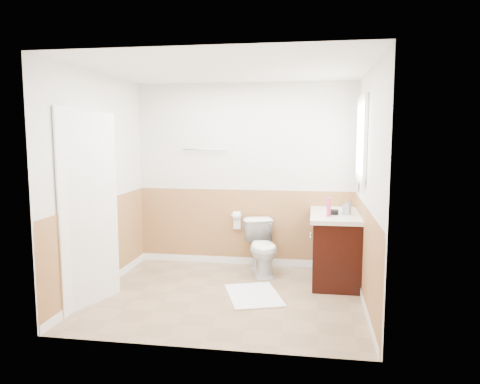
% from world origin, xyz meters
% --- Properties ---
extents(floor, '(3.00, 3.00, 0.00)m').
position_xyz_m(floor, '(0.00, 0.00, 0.00)').
color(floor, '#8C7051').
rests_on(floor, ground).
extents(ceiling, '(3.00, 3.00, 0.00)m').
position_xyz_m(ceiling, '(0.00, 0.00, 2.50)').
color(ceiling, white).
rests_on(ceiling, floor).
extents(wall_back, '(3.00, 0.00, 3.00)m').
position_xyz_m(wall_back, '(0.00, 1.30, 1.25)').
color(wall_back, silver).
rests_on(wall_back, floor).
extents(wall_front, '(3.00, 0.00, 3.00)m').
position_xyz_m(wall_front, '(0.00, -1.30, 1.25)').
color(wall_front, silver).
rests_on(wall_front, floor).
extents(wall_left, '(0.00, 3.00, 3.00)m').
position_xyz_m(wall_left, '(-1.50, 0.00, 1.25)').
color(wall_left, silver).
rests_on(wall_left, floor).
extents(wall_right, '(0.00, 3.00, 3.00)m').
position_xyz_m(wall_right, '(1.50, 0.00, 1.25)').
color(wall_right, silver).
rests_on(wall_right, floor).
extents(wainscot_back, '(3.00, 0.00, 3.00)m').
position_xyz_m(wainscot_back, '(0.00, 1.29, 0.50)').
color(wainscot_back, '#AE7945').
rests_on(wainscot_back, floor).
extents(wainscot_front, '(3.00, 0.00, 3.00)m').
position_xyz_m(wainscot_front, '(0.00, -1.29, 0.50)').
color(wainscot_front, '#AE7945').
rests_on(wainscot_front, floor).
extents(wainscot_left, '(0.00, 2.60, 2.60)m').
position_xyz_m(wainscot_left, '(-1.49, 0.00, 0.50)').
color(wainscot_left, '#AE7945').
rests_on(wainscot_left, floor).
extents(wainscot_right, '(0.00, 2.60, 2.60)m').
position_xyz_m(wainscot_right, '(1.49, 0.00, 0.50)').
color(wainscot_right, '#AE7945').
rests_on(wainscot_right, floor).
extents(toilet, '(0.59, 0.77, 0.69)m').
position_xyz_m(toilet, '(0.29, 0.89, 0.35)').
color(toilet, white).
rests_on(toilet, floor).
extents(bath_mat, '(0.78, 0.94, 0.02)m').
position_xyz_m(bath_mat, '(0.29, 0.02, 0.01)').
color(bath_mat, white).
rests_on(bath_mat, floor).
extents(vanity_cabinet, '(0.55, 1.10, 0.80)m').
position_xyz_m(vanity_cabinet, '(1.21, 0.77, 0.40)').
color(vanity_cabinet, black).
rests_on(vanity_cabinet, floor).
extents(vanity_knob_left, '(0.03, 0.03, 0.03)m').
position_xyz_m(vanity_knob_left, '(0.91, 0.67, 0.55)').
color(vanity_knob_left, silver).
rests_on(vanity_knob_left, vanity_cabinet).
extents(vanity_knob_right, '(0.03, 0.03, 0.03)m').
position_xyz_m(vanity_knob_right, '(0.91, 0.87, 0.55)').
color(vanity_knob_right, silver).
rests_on(vanity_knob_right, vanity_cabinet).
extents(countertop, '(0.60, 1.15, 0.05)m').
position_xyz_m(countertop, '(1.20, 0.77, 0.83)').
color(countertop, silver).
rests_on(countertop, vanity_cabinet).
extents(sink_basin, '(0.36, 0.36, 0.02)m').
position_xyz_m(sink_basin, '(1.21, 0.92, 0.86)').
color(sink_basin, white).
rests_on(sink_basin, countertop).
extents(faucet, '(0.02, 0.02, 0.14)m').
position_xyz_m(faucet, '(1.39, 0.92, 0.92)').
color(faucet, '#B6B5BC').
rests_on(faucet, countertop).
extents(lotion_bottle, '(0.05, 0.05, 0.22)m').
position_xyz_m(lotion_bottle, '(1.11, 0.49, 0.96)').
color(lotion_bottle, '#BF3168').
rests_on(lotion_bottle, countertop).
extents(soap_dispenser, '(0.11, 0.11, 0.19)m').
position_xyz_m(soap_dispenser, '(1.33, 0.66, 0.94)').
color(soap_dispenser, gray).
rests_on(soap_dispenser, countertop).
extents(hair_dryer_body, '(0.14, 0.07, 0.07)m').
position_xyz_m(hair_dryer_body, '(1.16, 0.62, 0.89)').
color(hair_dryer_body, black).
rests_on(hair_dryer_body, countertop).
extents(hair_dryer_handle, '(0.03, 0.03, 0.07)m').
position_xyz_m(hair_dryer_handle, '(1.13, 0.65, 0.86)').
color(hair_dryer_handle, black).
rests_on(hair_dryer_handle, countertop).
extents(mirror_panel, '(0.02, 0.35, 0.90)m').
position_xyz_m(mirror_panel, '(1.48, 1.10, 1.55)').
color(mirror_panel, silver).
rests_on(mirror_panel, wall_right).
extents(window_frame, '(0.04, 0.80, 1.00)m').
position_xyz_m(window_frame, '(1.47, 0.59, 1.75)').
color(window_frame, white).
rests_on(window_frame, wall_right).
extents(window_glass, '(0.01, 0.70, 0.90)m').
position_xyz_m(window_glass, '(1.49, 0.59, 1.75)').
color(window_glass, white).
rests_on(window_glass, wall_right).
extents(door, '(0.29, 0.78, 2.04)m').
position_xyz_m(door, '(-1.40, -0.45, 1.02)').
color(door, white).
rests_on(door, wall_left).
extents(door_frame, '(0.02, 0.92, 2.10)m').
position_xyz_m(door_frame, '(-1.48, -0.45, 1.03)').
color(door_frame, white).
rests_on(door_frame, wall_left).
extents(door_knob, '(0.06, 0.06, 0.06)m').
position_xyz_m(door_knob, '(-1.34, -0.12, 0.95)').
color(door_knob, silver).
rests_on(door_knob, door).
extents(towel_bar, '(0.62, 0.02, 0.02)m').
position_xyz_m(towel_bar, '(-0.55, 1.25, 1.60)').
color(towel_bar, silver).
rests_on(towel_bar, wall_back).
extents(tp_holder_bar, '(0.14, 0.02, 0.02)m').
position_xyz_m(tp_holder_bar, '(-0.10, 1.23, 0.70)').
color(tp_holder_bar, silver).
rests_on(tp_holder_bar, wall_back).
extents(tp_roll, '(0.10, 0.11, 0.11)m').
position_xyz_m(tp_roll, '(-0.10, 1.23, 0.70)').
color(tp_roll, white).
rests_on(tp_roll, tp_holder_bar).
extents(tp_sheet, '(0.10, 0.01, 0.16)m').
position_xyz_m(tp_sheet, '(-0.10, 1.23, 0.59)').
color(tp_sheet, white).
rests_on(tp_sheet, tp_roll).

